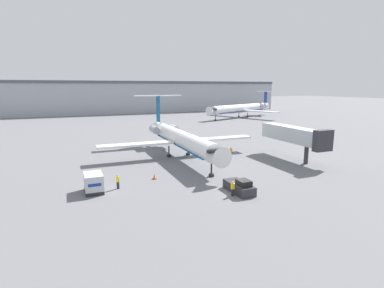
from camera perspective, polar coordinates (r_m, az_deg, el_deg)
The scene contains 11 objects.
ground_plane at distance 37.58m, azimuth 8.68°, elevation -9.19°, with size 600.00×600.00×0.00m, color slate.
terminal_building at distance 151.24m, azimuth -15.82°, elevation 8.57°, with size 180.00×16.80×15.41m.
airplane_main at distance 54.75m, azimuth -2.29°, elevation 1.18°, with size 29.43×32.13×10.91m.
pushback_tug at distance 37.65m, azimuth 9.00°, elevation -8.06°, with size 1.98×4.79×1.83m.
luggage_cart at distance 39.01m, azimuth -18.23°, elevation -7.05°, with size 2.14×3.29×2.34m.
worker_near_tug at distance 36.17m, azimuth 7.77°, elevation -8.36°, with size 0.40×0.25×1.81m.
worker_by_wing at distance 56.46m, azimuth 7.46°, elevation -1.40°, with size 0.40×0.24×1.69m.
worker_on_apron at distance 39.44m, azimuth -13.95°, elevation -6.91°, with size 0.40×0.26×1.85m.
traffic_cone_left at distance 42.66m, azimuth -7.18°, elevation -6.12°, with size 0.55×0.55×0.83m.
airplane_parked_far_left at distance 127.73m, azimuth 9.43°, elevation 6.72°, with size 38.82×32.05×10.63m.
jet_bridge at distance 55.59m, azimuth 18.95°, elevation 1.65°, with size 3.20×14.68×6.19m.
Camera 1 is at (-18.64, -30.00, 12.84)m, focal length 28.00 mm.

